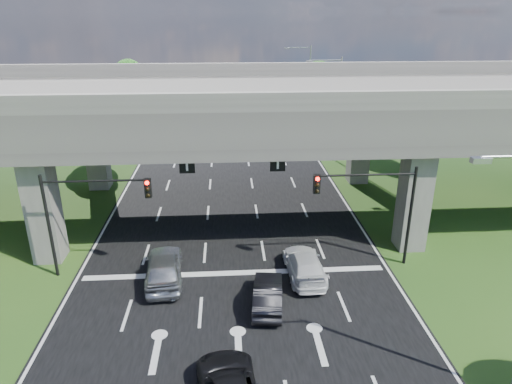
{
  "coord_description": "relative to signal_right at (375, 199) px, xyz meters",
  "views": [
    {
      "loc": [
        -0.31,
        -18.91,
        13.86
      ],
      "look_at": [
        1.41,
        6.77,
        3.66
      ],
      "focal_mm": 32.0,
      "sensor_mm": 36.0,
      "label": 1
    }
  ],
  "objects": [
    {
      "name": "signal_left",
      "position": [
        -15.65,
        0.0,
        0.0
      ],
      "size": [
        5.76,
        0.54,
        6.0
      ],
      "color": "black",
      "rests_on": "ground"
    },
    {
      "name": "warehouse",
      "position": [
        -33.82,
        31.06,
        -2.19
      ],
      "size": [
        20.0,
        10.0,
        4.0
      ],
      "primitive_type": "cube",
      "color": "#9E9E99",
      "rests_on": "ground"
    },
    {
      "name": "tree_right_near",
      "position": [
        5.22,
        24.06,
        0.31
      ],
      "size": [
        4.2,
        4.2,
        7.28
      ],
      "color": "black",
      "rests_on": "ground"
    },
    {
      "name": "overpass",
      "position": [
        -7.82,
        8.06,
        3.73
      ],
      "size": [
        80.0,
        15.0,
        10.0
      ],
      "color": "#3C3937",
      "rests_on": "ground"
    },
    {
      "name": "road",
      "position": [
        -7.82,
        6.06,
        -4.17
      ],
      "size": [
        18.0,
        120.0,
        0.03
      ],
      "primitive_type": "cube",
      "color": "black",
      "rests_on": "ground"
    },
    {
      "name": "tree_left_mid",
      "position": [
        -24.78,
        30.06,
        -0.01
      ],
      "size": [
        3.91,
        3.9,
        6.76
      ],
      "color": "black",
      "rests_on": "ground"
    },
    {
      "name": "car_white",
      "position": [
        -3.96,
        -0.94,
        -3.47
      ],
      "size": [
        2.06,
        4.81,
        1.38
      ],
      "primitive_type": "imported",
      "rotation": [
        0.0,
        0.0,
        3.17
      ],
      "color": "silver",
      "rests_on": "road"
    },
    {
      "name": "ground",
      "position": [
        -7.82,
        -3.94,
        -4.19
      ],
      "size": [
        160.0,
        160.0,
        0.0
      ],
      "primitive_type": "plane",
      "color": "#224917",
      "rests_on": "ground"
    },
    {
      "name": "tree_left_far",
      "position": [
        -20.78,
        38.06,
        0.95
      ],
      "size": [
        4.8,
        4.8,
        8.32
      ],
      "color": "black",
      "rests_on": "ground"
    },
    {
      "name": "car_silver",
      "position": [
        -11.71,
        -0.94,
        -3.31
      ],
      "size": [
        2.41,
        5.11,
        1.69
      ],
      "primitive_type": "imported",
      "rotation": [
        0.0,
        0.0,
        3.23
      ],
      "color": "#A6A9AE",
      "rests_on": "road"
    },
    {
      "name": "streetlight_beyond",
      "position": [
        2.27,
        36.06,
        1.66
      ],
      "size": [
        3.38,
        0.25,
        10.0
      ],
      "color": "gray",
      "rests_on": "ground"
    },
    {
      "name": "signal_right",
      "position": [
        0.0,
        0.0,
        0.0
      ],
      "size": [
        5.76,
        0.54,
        6.0
      ],
      "color": "black",
      "rests_on": "ground"
    },
    {
      "name": "streetlight_far",
      "position": [
        2.27,
        20.06,
        1.66
      ],
      "size": [
        3.38,
        0.25,
        10.0
      ],
      "color": "gray",
      "rests_on": "ground"
    },
    {
      "name": "tree_left_near",
      "position": [
        -21.78,
        22.06,
        0.63
      ],
      "size": [
        4.5,
        4.5,
        7.8
      ],
      "color": "black",
      "rests_on": "ground"
    },
    {
      "name": "tree_right_far",
      "position": [
        4.22,
        40.06,
        0.63
      ],
      "size": [
        4.5,
        4.5,
        7.8
      ],
      "color": "black",
      "rests_on": "ground"
    },
    {
      "name": "tree_right_mid",
      "position": [
        8.22,
        32.06,
        -0.01
      ],
      "size": [
        3.91,
        3.9,
        6.76
      ],
      "color": "black",
      "rests_on": "ground"
    },
    {
      "name": "car_dark",
      "position": [
        -6.25,
        -3.62,
        -3.49
      ],
      "size": [
        1.86,
        4.19,
        1.34
      ],
      "primitive_type": "imported",
      "rotation": [
        0.0,
        0.0,
        3.03
      ],
      "color": "black",
      "rests_on": "road"
    }
  ]
}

